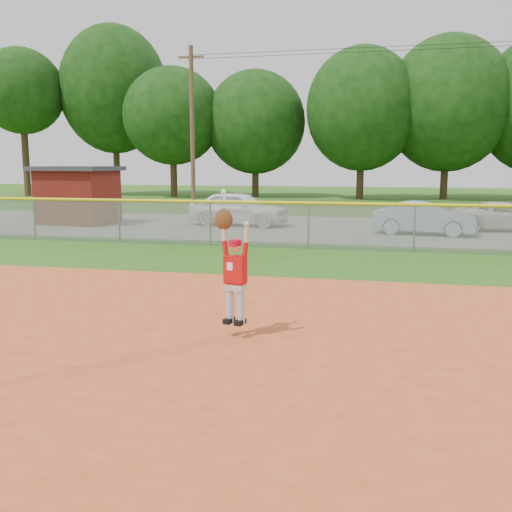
{
  "coord_description": "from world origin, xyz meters",
  "views": [
    {
      "loc": [
        2.34,
        -8.38,
        2.78
      ],
      "look_at": [
        0.11,
        1.65,
        1.1
      ],
      "focal_mm": 40.0,
      "sensor_mm": 36.0,
      "label": 1
    }
  ],
  "objects_px": {
    "ballplayer": "(234,268)",
    "car_white_b": "(505,216)",
    "car_white_a": "(239,208)",
    "car_blue": "(424,218)",
    "utility_shed": "(78,195)"
  },
  "relations": [
    {
      "from": "car_white_a",
      "to": "ballplayer",
      "type": "height_order",
      "value": "ballplayer"
    },
    {
      "from": "car_white_b",
      "to": "car_blue",
      "type": "bearing_deg",
      "value": 116.26
    },
    {
      "from": "car_blue",
      "to": "car_white_a",
      "type": "bearing_deg",
      "value": 87.06
    },
    {
      "from": "car_white_b",
      "to": "ballplayer",
      "type": "relative_size",
      "value": 1.98
    },
    {
      "from": "car_white_a",
      "to": "car_white_b",
      "type": "relative_size",
      "value": 1.05
    },
    {
      "from": "car_blue",
      "to": "ballplayer",
      "type": "xyz_separation_m",
      "value": [
        -3.85,
        -14.4,
        0.49
      ]
    },
    {
      "from": "utility_shed",
      "to": "ballplayer",
      "type": "relative_size",
      "value": 1.78
    },
    {
      "from": "car_white_b",
      "to": "utility_shed",
      "type": "xyz_separation_m",
      "value": [
        -18.56,
        -1.31,
        0.73
      ]
    },
    {
      "from": "car_white_a",
      "to": "utility_shed",
      "type": "bearing_deg",
      "value": 102.39
    },
    {
      "from": "ballplayer",
      "to": "car_white_b",
      "type": "bearing_deg",
      "value": 66.46
    },
    {
      "from": "car_white_b",
      "to": "ballplayer",
      "type": "distance_m",
      "value": 18.01
    },
    {
      "from": "car_white_a",
      "to": "ballplayer",
      "type": "bearing_deg",
      "value": -159.9
    },
    {
      "from": "ballplayer",
      "to": "car_white_a",
      "type": "bearing_deg",
      "value": 103.98
    },
    {
      "from": "car_white_a",
      "to": "utility_shed",
      "type": "height_order",
      "value": "utility_shed"
    },
    {
      "from": "car_white_a",
      "to": "car_blue",
      "type": "height_order",
      "value": "car_white_a"
    }
  ]
}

